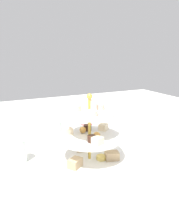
{
  "coord_description": "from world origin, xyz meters",
  "views": [
    {
      "loc": [
        -0.32,
        -0.68,
        0.39
      ],
      "look_at": [
        0.0,
        0.0,
        0.18
      ],
      "focal_mm": 36.26,
      "sensor_mm": 36.0,
      "label": 1
    }
  ],
  "objects_px": {
    "water_glass_short_left": "(55,129)",
    "water_glass_mid_back": "(18,151)",
    "tiered_serving_stand": "(90,141)",
    "butter_knife_right": "(138,136)",
    "water_glass_tall_right": "(174,156)",
    "teacup_with_saucer": "(86,128)"
  },
  "relations": [
    {
      "from": "tiered_serving_stand",
      "to": "water_glass_mid_back",
      "type": "bearing_deg",
      "value": 155.65
    },
    {
      "from": "butter_knife_right",
      "to": "water_glass_mid_back",
      "type": "relative_size",
      "value": 1.99
    },
    {
      "from": "water_glass_short_left",
      "to": "water_glass_mid_back",
      "type": "relative_size",
      "value": 0.9
    },
    {
      "from": "butter_knife_right",
      "to": "water_glass_tall_right",
      "type": "bearing_deg",
      "value": 151.81
    },
    {
      "from": "water_glass_tall_right",
      "to": "teacup_with_saucer",
      "type": "bearing_deg",
      "value": 101.85
    },
    {
      "from": "water_glass_short_left",
      "to": "butter_knife_right",
      "type": "bearing_deg",
      "value": -24.32
    },
    {
      "from": "water_glass_mid_back",
      "to": "butter_knife_right",
      "type": "bearing_deg",
      "value": 1.74
    },
    {
      "from": "water_glass_short_left",
      "to": "butter_knife_right",
      "type": "height_order",
      "value": "water_glass_short_left"
    },
    {
      "from": "butter_knife_right",
      "to": "tiered_serving_stand",
      "type": "bearing_deg",
      "value": 100.87
    },
    {
      "from": "water_glass_tall_right",
      "to": "water_glass_short_left",
      "type": "relative_size",
      "value": 1.46
    },
    {
      "from": "tiered_serving_stand",
      "to": "water_glass_mid_back",
      "type": "distance_m",
      "value": 0.26
    },
    {
      "from": "water_glass_tall_right",
      "to": "teacup_with_saucer",
      "type": "height_order",
      "value": "water_glass_tall_right"
    },
    {
      "from": "water_glass_short_left",
      "to": "water_glass_mid_back",
      "type": "distance_m",
      "value": 0.26
    },
    {
      "from": "water_glass_short_left",
      "to": "water_glass_tall_right",
      "type": "bearing_deg",
      "value": -61.64
    },
    {
      "from": "water_glass_short_left",
      "to": "butter_knife_right",
      "type": "relative_size",
      "value": 0.46
    },
    {
      "from": "water_glass_short_left",
      "to": "butter_knife_right",
      "type": "distance_m",
      "value": 0.39
    },
    {
      "from": "tiered_serving_stand",
      "to": "butter_knife_right",
      "type": "height_order",
      "value": "tiered_serving_stand"
    },
    {
      "from": "butter_knife_right",
      "to": "water_glass_short_left",
      "type": "bearing_deg",
      "value": 55.05
    },
    {
      "from": "water_glass_tall_right",
      "to": "butter_knife_right",
      "type": "xyz_separation_m",
      "value": [
        0.1,
        0.31,
        -0.05
      ]
    },
    {
      "from": "teacup_with_saucer",
      "to": "water_glass_mid_back",
      "type": "xyz_separation_m",
      "value": [
        -0.35,
        -0.17,
        0.02
      ]
    },
    {
      "from": "water_glass_mid_back",
      "to": "tiered_serving_stand",
      "type": "bearing_deg",
      "value": -24.35
    },
    {
      "from": "teacup_with_saucer",
      "to": "butter_knife_right",
      "type": "height_order",
      "value": "teacup_with_saucer"
    }
  ]
}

